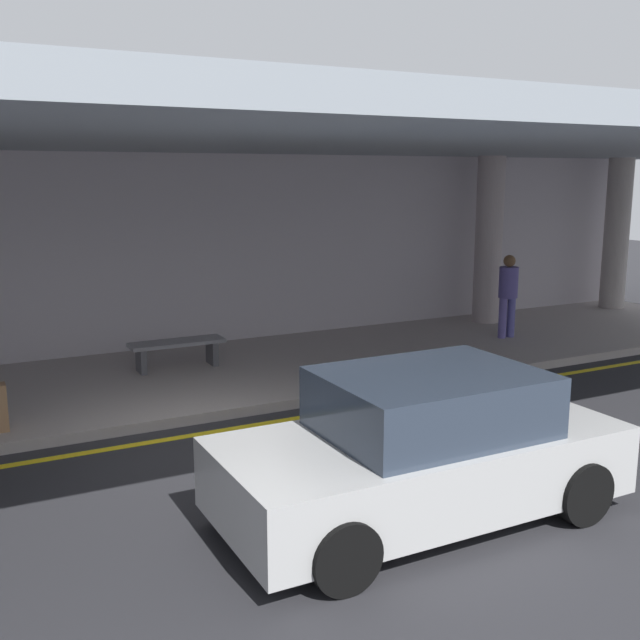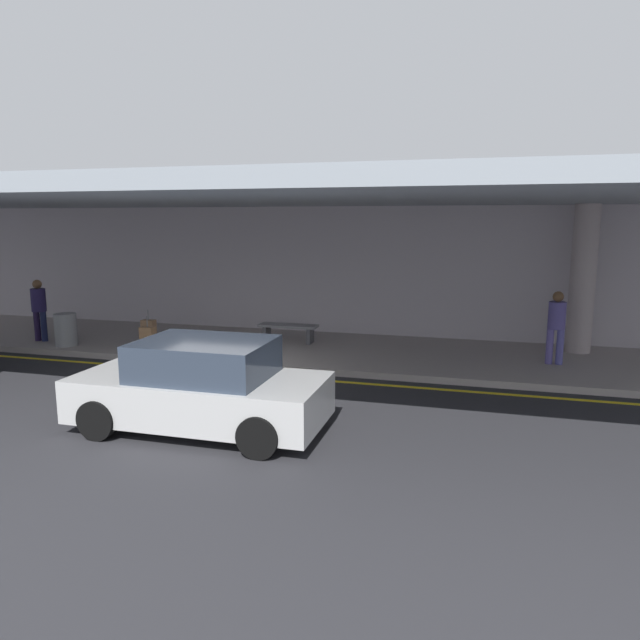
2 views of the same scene
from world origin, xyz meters
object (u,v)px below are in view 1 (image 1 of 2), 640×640
object	(u,v)px
support_column_left_mid	(489,240)
car_silver	(423,450)
person_waiting_for_ride	(508,291)
bench_metal	(177,348)
support_column_center	(617,234)

from	to	relation	value
support_column_left_mid	car_silver	xyz separation A→B (m)	(-6.74, -7.12, -1.26)
person_waiting_for_ride	bench_metal	size ratio (longest dim) A/B	1.05
support_column_left_mid	person_waiting_for_ride	bearing A→B (deg)	-115.50
support_column_center	person_waiting_for_ride	xyz separation A→B (m)	(-4.72, -1.51, -0.86)
support_column_center	bench_metal	distance (m)	11.50
bench_metal	car_silver	bearing A→B (deg)	-84.27
support_column_left_mid	support_column_center	world-z (taller)	same
support_column_center	car_silver	distance (m)	12.95
car_silver	bench_metal	bearing A→B (deg)	92.43
support_column_center	bench_metal	world-z (taller)	support_column_center
support_column_left_mid	person_waiting_for_ride	xyz separation A→B (m)	(-0.72, -1.51, -0.86)
support_column_center	car_silver	world-z (taller)	support_column_center
support_column_center	car_silver	size ratio (longest dim) A/B	0.89
person_waiting_for_ride	bench_metal	world-z (taller)	person_waiting_for_ride
car_silver	bench_metal	xyz separation A→B (m)	(-0.63, 6.29, -0.21)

